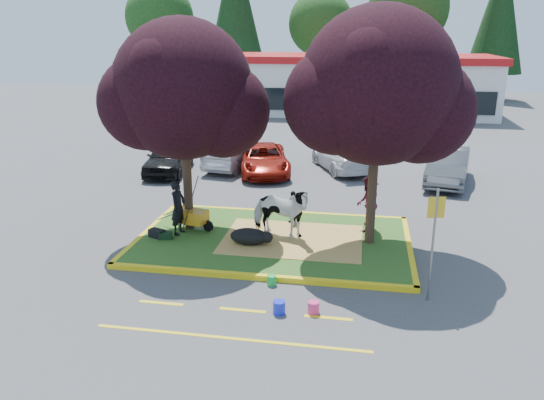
% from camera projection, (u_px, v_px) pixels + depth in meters
% --- Properties ---
extents(ground, '(90.00, 90.00, 0.00)m').
position_uv_depth(ground, '(273.00, 243.00, 16.30)').
color(ground, '#424244').
rests_on(ground, ground).
extents(median_island, '(8.00, 5.00, 0.15)m').
position_uv_depth(median_island, '(273.00, 240.00, 16.28)').
color(median_island, '#27531A').
rests_on(median_island, ground).
extents(curb_near, '(8.30, 0.16, 0.15)m').
position_uv_depth(curb_near, '(256.00, 277.00, 13.86)').
color(curb_near, yellow).
rests_on(curb_near, ground).
extents(curb_far, '(8.30, 0.16, 0.15)m').
position_uv_depth(curb_far, '(285.00, 213.00, 18.70)').
color(curb_far, yellow).
rests_on(curb_far, ground).
extents(curb_left, '(0.16, 5.30, 0.15)m').
position_uv_depth(curb_left, '(148.00, 232.00, 16.95)').
color(curb_left, yellow).
rests_on(curb_left, ground).
extents(curb_right, '(0.16, 5.30, 0.15)m').
position_uv_depth(curb_right, '(409.00, 249.00, 15.62)').
color(curb_right, yellow).
rests_on(curb_right, ground).
extents(straw_bedding, '(4.20, 3.00, 0.01)m').
position_uv_depth(straw_bedding, '(292.00, 239.00, 16.16)').
color(straw_bedding, tan).
rests_on(straw_bedding, median_island).
extents(tree_purple_left, '(5.06, 4.20, 6.51)m').
position_uv_depth(tree_purple_left, '(184.00, 96.00, 15.78)').
color(tree_purple_left, black).
rests_on(tree_purple_left, median_island).
extents(tree_purple_right, '(5.30, 4.40, 6.82)m').
position_uv_depth(tree_purple_right, '(379.00, 94.00, 14.60)').
color(tree_purple_right, black).
rests_on(tree_purple_right, median_island).
extents(fire_lane_stripe_a, '(1.10, 0.12, 0.01)m').
position_uv_depth(fire_lane_stripe_a, '(161.00, 303.00, 12.69)').
color(fire_lane_stripe_a, yellow).
rests_on(fire_lane_stripe_a, ground).
extents(fire_lane_stripe_b, '(1.10, 0.12, 0.01)m').
position_uv_depth(fire_lane_stripe_b, '(243.00, 310.00, 12.36)').
color(fire_lane_stripe_b, yellow).
rests_on(fire_lane_stripe_b, ground).
extents(fire_lane_stripe_c, '(1.10, 0.12, 0.01)m').
position_uv_depth(fire_lane_stripe_c, '(328.00, 318.00, 12.04)').
color(fire_lane_stripe_c, yellow).
rests_on(fire_lane_stripe_c, ground).
extents(fire_lane_long, '(6.00, 0.10, 0.01)m').
position_uv_depth(fire_lane_long, '(230.00, 338.00, 11.24)').
color(fire_lane_long, yellow).
rests_on(fire_lane_long, ground).
extents(retail_building, '(20.40, 8.40, 4.40)m').
position_uv_depth(retail_building, '(359.00, 83.00, 41.53)').
color(retail_building, silver).
rests_on(retail_building, ground).
extents(treeline, '(46.58, 7.80, 14.63)m').
position_uv_depth(treeline, '(355.00, 13.00, 49.01)').
color(treeline, black).
rests_on(treeline, ground).
extents(cow, '(2.06, 1.26, 1.62)m').
position_uv_depth(cow, '(280.00, 212.00, 16.09)').
color(cow, white).
rests_on(cow, median_island).
extents(calf, '(1.21, 0.77, 0.50)m').
position_uv_depth(calf, '(249.00, 236.00, 15.72)').
color(calf, black).
rests_on(calf, median_island).
extents(handler, '(0.52, 0.69, 1.72)m').
position_uv_depth(handler, '(178.00, 207.00, 16.38)').
color(handler, black).
rests_on(handler, median_island).
extents(visitor_a, '(0.71, 0.88, 1.74)m').
position_uv_depth(visitor_a, '(367.00, 204.00, 16.69)').
color(visitor_a, '#461421').
rests_on(visitor_a, median_island).
extents(visitor_b, '(0.47, 0.69, 1.09)m').
position_uv_depth(visitor_b, '(293.00, 207.00, 17.41)').
color(visitor_b, black).
rests_on(visitor_b, median_island).
extents(wheelbarrow, '(1.78, 0.81, 0.67)m').
position_uv_depth(wheelbarrow, '(192.00, 216.00, 16.76)').
color(wheelbarrow, black).
rests_on(wheelbarrow, median_island).
extents(gear_bag_dark, '(0.56, 0.43, 0.25)m').
position_uv_depth(gear_bag_dark, '(157.00, 233.00, 16.28)').
color(gear_bag_dark, black).
rests_on(gear_bag_dark, median_island).
extents(gear_bag_green, '(0.44, 0.34, 0.21)m').
position_uv_depth(gear_bag_green, '(166.00, 236.00, 16.17)').
color(gear_bag_green, black).
rests_on(gear_bag_green, median_island).
extents(sign_post, '(0.39, 0.10, 2.82)m').
position_uv_depth(sign_post, '(434.00, 232.00, 12.31)').
color(sign_post, slate).
rests_on(sign_post, ground).
extents(bucket_green, '(0.28, 0.28, 0.26)m').
position_uv_depth(bucket_green, '(272.00, 280.00, 13.57)').
color(bucket_green, green).
rests_on(bucket_green, ground).
extents(bucket_pink, '(0.31, 0.31, 0.29)m').
position_uv_depth(bucket_pink, '(313.00, 307.00, 12.21)').
color(bucket_pink, '#E73379').
rests_on(bucket_pink, ground).
extents(bucket_blue, '(0.34, 0.34, 0.31)m').
position_uv_depth(bucket_blue, '(279.00, 307.00, 12.19)').
color(bucket_blue, '#1B28DA').
rests_on(bucket_blue, ground).
extents(car_black, '(2.13, 4.34, 1.42)m').
position_uv_depth(car_black, '(169.00, 157.00, 24.13)').
color(car_black, black).
rests_on(car_black, ground).
extents(car_silver, '(2.10, 4.44, 1.41)m').
position_uv_depth(car_silver, '(233.00, 153.00, 25.06)').
color(car_silver, '#AFB1B7').
rests_on(car_silver, ground).
extents(car_red, '(3.21, 5.00, 1.28)m').
position_uv_depth(car_red, '(264.00, 159.00, 24.07)').
color(car_red, maroon).
rests_on(car_red, ground).
extents(car_white, '(3.37, 4.72, 1.27)m').
position_uv_depth(car_white, '(341.00, 156.00, 24.63)').
color(car_white, silver).
rests_on(car_white, ground).
extents(car_grey, '(2.45, 4.71, 1.48)m').
position_uv_depth(car_grey, '(448.00, 166.00, 22.47)').
color(car_grey, '#54575C').
rests_on(car_grey, ground).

